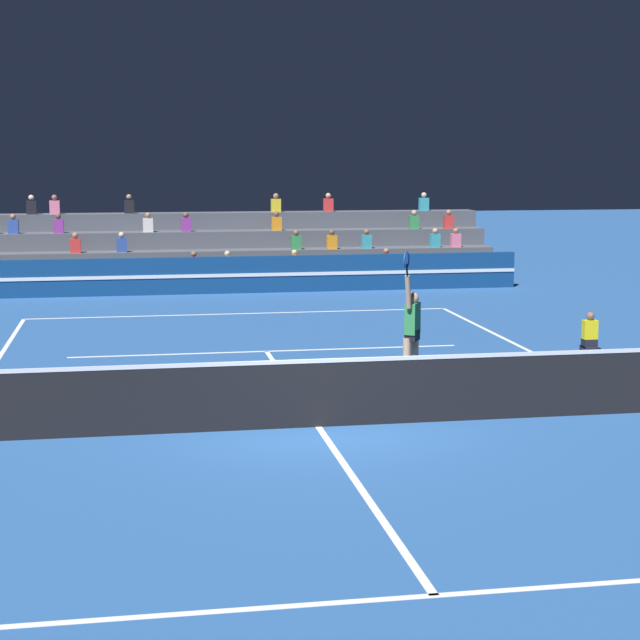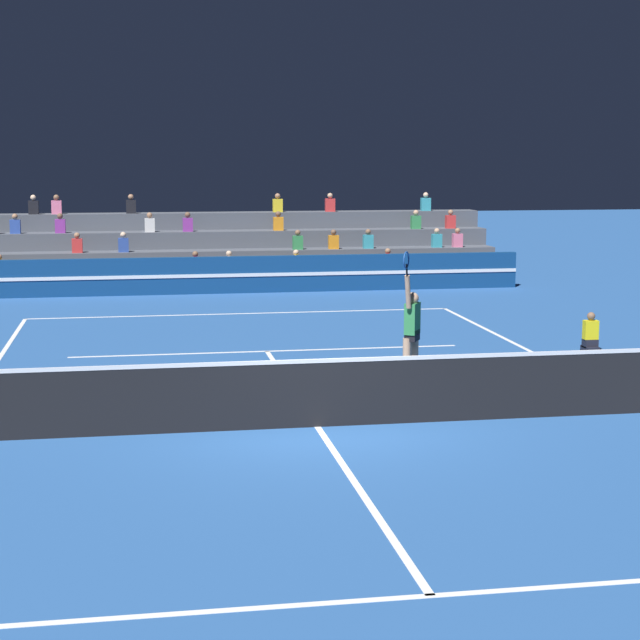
% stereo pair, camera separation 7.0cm
% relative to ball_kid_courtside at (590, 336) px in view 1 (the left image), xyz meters
% --- Properties ---
extents(ground_plane, '(120.00, 120.00, 0.00)m').
position_rel_ball_kid_courtside_xyz_m(ground_plane, '(-6.73, -5.24, -0.33)').
color(ground_plane, '#285699').
extents(court_lines, '(11.10, 23.90, 0.01)m').
position_rel_ball_kid_courtside_xyz_m(court_lines, '(-6.73, -5.24, -0.33)').
color(court_lines, white).
rests_on(court_lines, ground).
extents(tennis_net, '(12.00, 0.10, 1.10)m').
position_rel_ball_kid_courtside_xyz_m(tennis_net, '(-6.73, -5.24, 0.21)').
color(tennis_net, '#2D6B38').
rests_on(tennis_net, ground).
extents(sponsor_banner_wall, '(18.00, 0.26, 1.10)m').
position_rel_ball_kid_courtside_xyz_m(sponsor_banner_wall, '(-6.73, 10.90, 0.22)').
color(sponsor_banner_wall, navy).
rests_on(sponsor_banner_wall, ground).
extents(bleacher_stand, '(17.91, 3.80, 2.83)m').
position_rel_ball_kid_courtside_xyz_m(bleacher_stand, '(-6.73, 14.07, 0.50)').
color(bleacher_stand, '#4C515B').
rests_on(bleacher_stand, ground).
extents(ball_kid_courtside, '(0.30, 0.36, 0.84)m').
position_rel_ball_kid_courtside_xyz_m(ball_kid_courtside, '(0.00, 0.00, 0.00)').
color(ball_kid_courtside, black).
rests_on(ball_kid_courtside, ground).
extents(tennis_player, '(0.57, 0.76, 2.50)m').
position_rel_ball_kid_courtside_xyz_m(tennis_player, '(-4.60, -2.70, 0.66)').
color(tennis_player, tan).
rests_on(tennis_player, ground).
extents(tennis_ball, '(0.07, 0.07, 0.07)m').
position_rel_ball_kid_courtside_xyz_m(tennis_ball, '(-4.29, -1.02, -0.30)').
color(tennis_ball, '#C6DB33').
rests_on(tennis_ball, ground).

